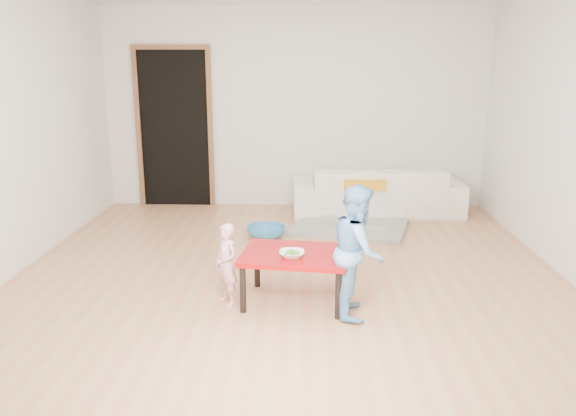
# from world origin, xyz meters

# --- Properties ---
(floor) EXTENTS (5.00, 5.00, 0.01)m
(floor) POSITION_xyz_m (0.00, 0.00, 0.00)
(floor) COLOR #BD7751
(floor) RESTS_ON ground
(back_wall) EXTENTS (5.00, 0.02, 2.60)m
(back_wall) POSITION_xyz_m (0.00, 2.50, 1.30)
(back_wall) COLOR silver
(back_wall) RESTS_ON floor
(left_wall) EXTENTS (0.02, 5.00, 2.60)m
(left_wall) POSITION_xyz_m (-2.50, 0.00, 1.30)
(left_wall) COLOR silver
(left_wall) RESTS_ON floor
(doorway) EXTENTS (1.02, 0.08, 2.11)m
(doorway) POSITION_xyz_m (-1.60, 2.48, 1.02)
(doorway) COLOR brown
(doorway) RESTS_ON back_wall
(sofa) EXTENTS (2.15, 0.91, 0.62)m
(sofa) POSITION_xyz_m (1.05, 2.05, 0.31)
(sofa) COLOR white
(sofa) RESTS_ON floor
(cushion) EXTENTS (0.53, 0.48, 0.13)m
(cushion) POSITION_xyz_m (0.84, 1.80, 0.47)
(cushion) COLOR orange
(cushion) RESTS_ON sofa
(red_table) EXTENTS (0.91, 0.72, 0.42)m
(red_table) POSITION_xyz_m (0.07, -0.72, 0.21)
(red_table) COLOR #9C080C
(red_table) RESTS_ON floor
(bowl) EXTENTS (0.20, 0.20, 0.05)m
(bowl) POSITION_xyz_m (0.05, -0.82, 0.44)
(bowl) COLOR white
(bowl) RESTS_ON red_table
(broccoli) EXTENTS (0.12, 0.12, 0.06)m
(broccoli) POSITION_xyz_m (0.05, -0.82, 0.45)
(broccoli) COLOR #2D5919
(broccoli) RESTS_ON red_table
(child_pink) EXTENTS (0.28, 0.29, 0.67)m
(child_pink) POSITION_xyz_m (-0.47, -0.79, 0.33)
(child_pink) COLOR pink
(child_pink) RESTS_ON floor
(child_blue) EXTENTS (0.41, 0.52, 1.01)m
(child_blue) POSITION_xyz_m (0.55, -0.92, 0.51)
(child_blue) COLOR #5DA5D8
(child_blue) RESTS_ON floor
(basin) EXTENTS (0.43, 0.43, 0.13)m
(basin) POSITION_xyz_m (-0.28, 0.98, 0.07)
(basin) COLOR teal
(basin) RESTS_ON floor
(blanket) EXTENTS (1.49, 1.34, 0.06)m
(blanket) POSITION_xyz_m (0.68, 1.39, 0.03)
(blanket) COLOR #9C9889
(blanket) RESTS_ON floor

